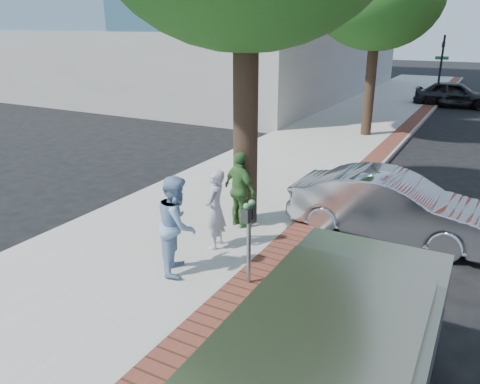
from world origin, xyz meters
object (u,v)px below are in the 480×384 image
Objects in this scene: person_officer at (177,224)px; sedan_silver at (391,206)px; parking_meter at (249,226)px; person_green at (240,190)px; person_gray at (215,209)px; van at (325,381)px; bg_car at (454,94)px.

sedan_silver is at bearing -66.75° from person_officer.
person_officer reaches higher than parking_meter.
sedan_silver is (2.89, 1.34, -0.29)m from person_green.
parking_meter is at bearing -109.23° from person_officer.
van is (3.38, -3.43, 0.02)m from person_gray.
parking_meter is 1.54m from person_gray.
person_officer is at bearing 145.66° from van.
person_green is at bearing -28.07° from person_officer.
van is at bearing -49.23° from parking_meter.
parking_meter is 0.93× the size of person_gray.
person_officer reaches higher than person_gray.
person_officer is 0.37× the size of van.
sedan_silver is 0.88× the size of van.
person_officer is (-1.30, -0.19, -0.18)m from parking_meter.
person_green is at bearing 116.70° from sedan_silver.
person_green is 3.20m from sedan_silver.
person_gray is 0.38× the size of sedan_silver.
van reaches higher than bg_car.
person_gray is at bearing 142.79° from parking_meter.
parking_meter is 1.32m from person_officer.
person_gray is 0.33× the size of van.
person_gray is at bearing 170.59° from bg_car.
person_gray is 3.75m from sedan_silver.
parking_meter is 3.33m from van.
person_green is 20.48m from bg_car.
person_officer is at bearing 142.58° from sedan_silver.
person_officer is 1.06× the size of person_green.
parking_meter is at bearing 144.74° from person_green.
sedan_silver is 19.01m from bg_car.
parking_meter is 2.41m from person_green.
parking_meter is 0.35× the size of sedan_silver.
person_officer reaches higher than sedan_silver.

